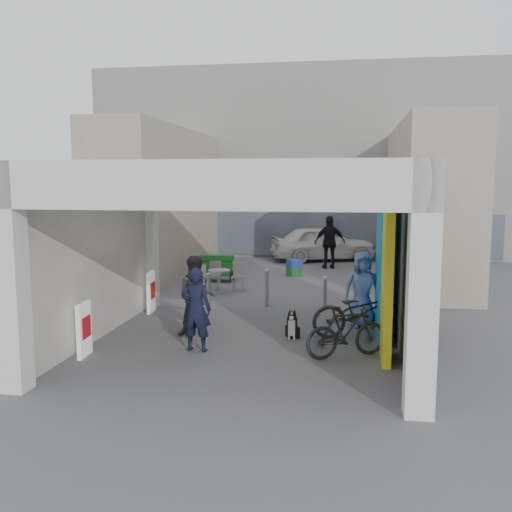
% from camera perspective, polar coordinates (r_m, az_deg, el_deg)
% --- Properties ---
extents(ground, '(90.00, 90.00, 0.00)m').
position_cam_1_polar(ground, '(12.35, -0.43, -7.55)').
color(ground, '#535357').
rests_on(ground, ground).
extents(arcade_canopy, '(6.40, 6.45, 6.40)m').
position_cam_1_polar(arcade_canopy, '(11.07, 1.61, 2.82)').
color(arcade_canopy, silver).
rests_on(arcade_canopy, ground).
extents(far_building, '(18.00, 4.08, 8.00)m').
position_cam_1_polar(far_building, '(25.84, 4.84, 9.20)').
color(far_building, white).
rests_on(far_building, ground).
extents(plaza_bldg_left, '(2.00, 9.00, 5.00)m').
position_cam_1_polar(plaza_bldg_left, '(20.33, -9.47, 5.40)').
color(plaza_bldg_left, '#A29A86').
rests_on(plaza_bldg_left, ground).
extents(plaza_bldg_right, '(2.00, 9.00, 5.00)m').
position_cam_1_polar(plaza_bldg_right, '(19.43, 16.68, 5.10)').
color(plaza_bldg_right, '#A29A86').
rests_on(plaza_bldg_right, ground).
extents(bollard_left, '(0.09, 0.09, 0.85)m').
position_cam_1_polar(bollard_left, '(14.71, -4.78, -3.42)').
color(bollard_left, '#93959B').
rests_on(bollard_left, ground).
extents(bollard_center, '(0.09, 0.09, 0.94)m').
position_cam_1_polar(bollard_center, '(14.65, 1.09, -3.27)').
color(bollard_center, '#93959B').
rests_on(bollard_center, ground).
extents(bollard_right, '(0.09, 0.09, 0.82)m').
position_cam_1_polar(bollard_right, '(14.36, 6.92, -3.77)').
color(bollard_right, '#93959B').
rests_on(bollard_right, ground).
extents(advert_board_near, '(0.13, 0.55, 1.00)m').
position_cam_1_polar(advert_board_near, '(11.00, -16.80, -7.03)').
color(advert_board_near, silver).
rests_on(advert_board_near, ground).
extents(advert_board_far, '(0.14, 0.56, 1.00)m').
position_cam_1_polar(advert_board_far, '(14.24, -10.44, -3.55)').
color(advert_board_far, silver).
rests_on(advert_board_far, ground).
extents(cafe_set, '(1.38, 1.11, 0.83)m').
position_cam_1_polar(cafe_set, '(16.66, -3.87, -2.59)').
color(cafe_set, '#9FA0A4').
rests_on(cafe_set, ground).
extents(produce_stand, '(1.26, 0.68, 0.83)m').
position_cam_1_polar(produce_stand, '(18.45, -4.02, -1.49)').
color(produce_stand, black).
rests_on(produce_stand, ground).
extents(crate_stack, '(0.53, 0.47, 0.56)m').
position_cam_1_polar(crate_stack, '(19.45, 3.83, -1.17)').
color(crate_stack, '#195A25').
rests_on(crate_stack, ground).
extents(border_collie, '(0.22, 0.44, 0.61)m').
position_cam_1_polar(border_collie, '(11.80, 3.64, -7.06)').
color(border_collie, black).
rests_on(border_collie, ground).
extents(man_with_dog, '(0.61, 0.42, 1.61)m').
position_cam_1_polar(man_with_dog, '(10.86, -6.01, -5.32)').
color(man_with_dog, black).
rests_on(man_with_dog, ground).
extents(man_back_turned, '(0.95, 0.82, 1.68)m').
position_cam_1_polar(man_back_turned, '(11.90, -5.94, -4.01)').
color(man_back_turned, '#38383A').
rests_on(man_back_turned, ground).
extents(man_elderly, '(0.91, 0.69, 1.68)m').
position_cam_1_polar(man_elderly, '(12.78, 10.58, -3.29)').
color(man_elderly, '#576EA9').
rests_on(man_elderly, ground).
extents(man_crates, '(1.23, 0.76, 1.95)m').
position_cam_1_polar(man_crates, '(21.14, 7.39, 1.38)').
color(man_crates, black).
rests_on(man_crates, ground).
extents(bicycle_front, '(2.17, 1.27, 1.08)m').
position_cam_1_polar(bicycle_front, '(11.97, 10.47, -5.50)').
color(bicycle_front, black).
rests_on(bicycle_front, ground).
extents(bicycle_rear, '(1.64, 1.17, 0.97)m').
position_cam_1_polar(bicycle_rear, '(10.59, 9.04, -7.46)').
color(bicycle_rear, black).
rests_on(bicycle_rear, ground).
extents(white_van, '(4.51, 2.96, 1.43)m').
position_cam_1_polar(white_van, '(23.28, 6.71, 1.29)').
color(white_van, white).
rests_on(white_van, ground).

